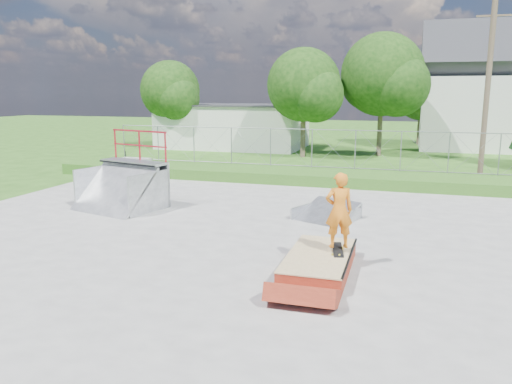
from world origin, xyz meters
TOP-DOWN VIEW (x-y plane):
  - ground at (0.00, 0.00)m, footprint 120.00×120.00m
  - concrete_pad at (0.00, 0.00)m, footprint 20.00×16.00m
  - grass_berm at (0.00, 9.50)m, footprint 24.00×3.00m
  - grind_box at (2.56, -1.87)m, footprint 1.40×2.85m
  - quarter_pipe at (-5.08, 2.15)m, footprint 3.14×2.85m
  - flat_bank_ramp at (1.95, 2.85)m, footprint 2.17×2.22m
  - skateboard at (2.94, -1.60)m, footprint 0.39×0.82m
  - skater at (2.94, -1.60)m, footprint 0.73×0.60m
  - concrete_stairs at (-8.50, 8.70)m, footprint 1.50×1.60m
  - chain_link_fence at (0.00, 10.50)m, footprint 20.00×0.06m
  - utility_building_flat at (-8.00, 22.00)m, footprint 10.00×6.00m
  - gable_house at (9.00, 26.00)m, footprint 8.40×6.08m
  - utility_pole at (7.50, 12.00)m, footprint 0.24×0.24m
  - tree_left_near at (-1.75, 17.83)m, footprint 4.76×4.48m
  - tree_center at (2.78, 19.81)m, footprint 5.44×5.12m
  - tree_left_far at (-11.77, 19.85)m, footprint 4.42×4.16m
  - tree_back_mid at (5.21, 27.86)m, footprint 4.08×3.84m

SIDE VIEW (x-z plane):
  - ground at x=0.00m, z-range 0.00..0.00m
  - concrete_pad at x=0.00m, z-range 0.00..0.04m
  - grind_box at x=2.56m, z-range 0.00..0.42m
  - flat_bank_ramp at x=1.95m, z-range 0.00..0.50m
  - grass_berm at x=0.00m, z-range 0.00..0.50m
  - concrete_stairs at x=-8.50m, z-range 0.00..0.80m
  - skateboard at x=2.94m, z-range 0.40..0.53m
  - skater at x=2.94m, z-range 0.47..2.18m
  - quarter_pipe at x=-5.08m, z-range 0.00..2.65m
  - chain_link_fence at x=0.00m, z-range 0.50..2.30m
  - utility_building_flat at x=-8.00m, z-range 0.00..3.00m
  - tree_back_mid at x=5.21m, z-range 0.78..6.48m
  - gable_house at x=9.00m, z-range -0.63..8.31m
  - tree_left_far at x=-11.77m, z-range 0.85..7.02m
  - utility_pole at x=7.50m, z-range 0.00..8.00m
  - tree_left_near at x=-1.75m, z-range 0.91..7.56m
  - tree_center at x=2.78m, z-range 1.05..8.65m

